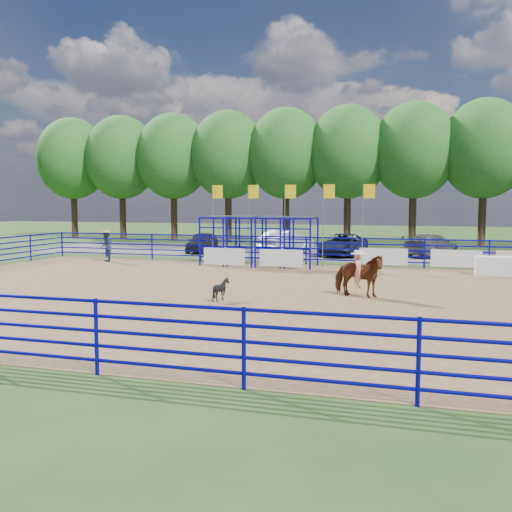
# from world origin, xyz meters

# --- Properties ---
(ground) EXTENTS (120.00, 120.00, 0.00)m
(ground) POSITION_xyz_m (0.00, 0.00, 0.00)
(ground) COLOR #344F1F
(ground) RESTS_ON ground
(arena_dirt) EXTENTS (30.00, 20.00, 0.02)m
(arena_dirt) POSITION_xyz_m (0.00, 0.00, 0.01)
(arena_dirt) COLOR olive
(arena_dirt) RESTS_ON ground
(gravel_strip) EXTENTS (40.00, 10.00, 0.01)m
(gravel_strip) POSITION_xyz_m (0.00, 17.00, 0.01)
(gravel_strip) COLOR #66635B
(gravel_strip) RESTS_ON ground
(announcer_table) EXTENTS (1.63, 0.78, 0.86)m
(announcer_table) POSITION_xyz_m (9.03, 7.95, 0.45)
(announcer_table) COLOR white
(announcer_table) RESTS_ON arena_dirt
(horse_and_rider) EXTENTS (1.93, 1.13, 2.25)m
(horse_and_rider) POSITION_xyz_m (3.83, 0.41, 0.86)
(horse_and_rider) COLOR brown
(horse_and_rider) RESTS_ON arena_dirt
(calf) EXTENTS (0.92, 0.89, 0.77)m
(calf) POSITION_xyz_m (-0.50, -1.66, 0.40)
(calf) COLOR black
(calf) RESTS_ON arena_dirt
(spectator_cowboy) EXTENTS (0.99, 1.03, 1.73)m
(spectator_cowboy) POSITION_xyz_m (-10.80, 8.06, 0.89)
(spectator_cowboy) COLOR navy
(spectator_cowboy) RESTS_ON arena_dirt
(car_a) EXTENTS (2.13, 4.08, 1.33)m
(car_a) POSITION_xyz_m (-8.03, 15.23, 0.67)
(car_a) COLOR black
(car_a) RESTS_ON gravel_strip
(car_b) EXTENTS (3.10, 4.78, 1.49)m
(car_b) POSITION_xyz_m (-2.55, 15.94, 0.75)
(car_b) COLOR #999BA1
(car_b) RESTS_ON gravel_strip
(car_c) EXTENTS (2.84, 5.08, 1.34)m
(car_c) POSITION_xyz_m (1.15, 15.57, 0.68)
(car_c) COLOR #141A33
(car_c) RESTS_ON gravel_strip
(car_d) EXTENTS (3.67, 5.03, 1.35)m
(car_d) POSITION_xyz_m (6.35, 16.72, 0.69)
(car_d) COLOR #4F4F51
(car_d) RESTS_ON gravel_strip
(perimeter_fence) EXTENTS (30.10, 20.10, 1.50)m
(perimeter_fence) POSITION_xyz_m (0.00, 0.00, 0.75)
(perimeter_fence) COLOR #0907A7
(perimeter_fence) RESTS_ON ground
(chute_assembly) EXTENTS (19.32, 2.41, 4.20)m
(chute_assembly) POSITION_xyz_m (-1.90, 8.84, 1.26)
(chute_assembly) COLOR #0907A7
(chute_assembly) RESTS_ON ground
(treeline) EXTENTS (56.40, 6.40, 11.24)m
(treeline) POSITION_xyz_m (0.00, 26.00, 7.53)
(treeline) COLOR #3F2B19
(treeline) RESTS_ON ground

